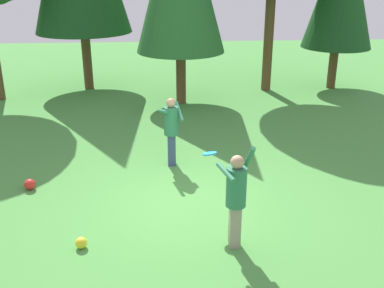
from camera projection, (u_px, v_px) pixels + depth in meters
ground_plane at (187, 203)px, 9.44m from camera, size 40.00×40.00×0.00m
person_thrower at (236, 194)px, 7.67m from camera, size 0.61×0.61×1.88m
person_catcher at (171, 126)px, 10.85m from camera, size 0.61×0.66×1.66m
frisbee at (210, 154)px, 8.51m from camera, size 0.37×0.37×0.09m
ball_yellow at (81, 243)px, 7.94m from camera, size 0.20×0.20×0.20m
ball_red at (30, 184)px, 9.96m from camera, size 0.24×0.24×0.24m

